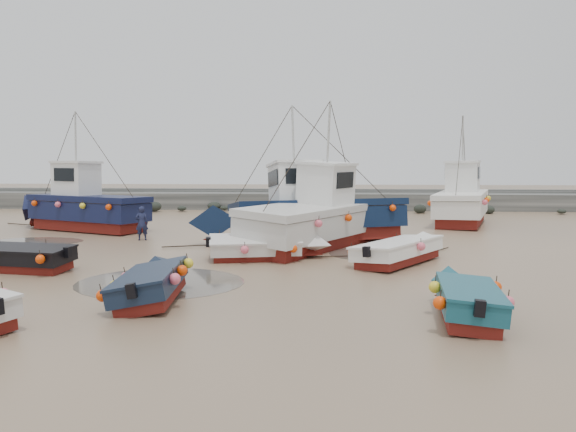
% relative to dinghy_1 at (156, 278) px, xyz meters
% --- Properties ---
extents(ground, '(120.00, 120.00, 0.00)m').
position_rel_dinghy_1_xyz_m(ground, '(1.83, 4.71, -0.55)').
color(ground, '#8D7356').
rests_on(ground, ground).
extents(seawall, '(60.00, 4.92, 1.50)m').
position_rel_dinghy_1_xyz_m(seawall, '(1.88, 26.70, 0.07)').
color(seawall, slate).
rests_on(seawall, ground).
extents(puddle_a, '(5.21, 5.21, 0.01)m').
position_rel_dinghy_1_xyz_m(puddle_a, '(-0.45, 1.90, -0.55)').
color(puddle_a, '#554E44').
rests_on(puddle_a, ground).
extents(puddle_b, '(3.08, 3.08, 0.01)m').
position_rel_dinghy_1_xyz_m(puddle_b, '(6.36, 7.44, -0.55)').
color(puddle_b, '#554E44').
rests_on(puddle_b, ground).
extents(puddle_c, '(4.22, 4.22, 0.01)m').
position_rel_dinghy_1_xyz_m(puddle_c, '(-8.54, 9.95, -0.55)').
color(puddle_c, '#554E44').
rests_on(puddle_c, ground).
extents(puddle_d, '(6.77, 6.77, 0.01)m').
position_rel_dinghy_1_xyz_m(puddle_d, '(3.92, 15.79, -0.55)').
color(puddle_d, '#554E44').
rests_on(puddle_d, ground).
extents(dinghy_1, '(2.11, 5.69, 1.43)m').
position_rel_dinghy_1_xyz_m(dinghy_1, '(0.00, 0.00, 0.00)').
color(dinghy_1, maroon).
rests_on(dinghy_1, ground).
extents(dinghy_2, '(2.12, 5.16, 1.43)m').
position_rel_dinghy_1_xyz_m(dinghy_2, '(8.01, -1.35, 0.01)').
color(dinghy_2, maroon).
rests_on(dinghy_2, ground).
extents(dinghy_3, '(4.49, 5.76, 1.43)m').
position_rel_dinghy_1_xyz_m(dinghy_3, '(7.54, 5.76, -0.02)').
color(dinghy_3, maroon).
rests_on(dinghy_3, ground).
extents(dinghy_4, '(5.91, 2.35, 1.43)m').
position_rel_dinghy_1_xyz_m(dinghy_4, '(-6.10, 3.46, -0.01)').
color(dinghy_4, maroon).
rests_on(dinghy_4, ground).
extents(dinghy_5, '(5.65, 2.31, 1.43)m').
position_rel_dinghy_1_xyz_m(dinghy_5, '(2.37, 6.08, -0.00)').
color(dinghy_5, maroon).
rests_on(dinghy_5, ground).
extents(cabin_boat_0, '(9.42, 5.18, 6.22)m').
position_rel_dinghy_1_xyz_m(cabin_boat_0, '(-8.26, 14.02, 0.80)').
color(cabin_boat_0, maroon).
rests_on(cabin_boat_0, ground).
extents(cabin_boat_1, '(6.80, 9.99, 6.22)m').
position_rel_dinghy_1_xyz_m(cabin_boat_1, '(4.39, 9.25, 0.76)').
color(cabin_boat_1, maroon).
rests_on(cabin_boat_1, ground).
extents(cabin_boat_2, '(10.82, 5.63, 6.22)m').
position_rel_dinghy_1_xyz_m(cabin_boat_2, '(3.79, 10.44, 0.76)').
color(cabin_boat_2, maroon).
rests_on(cabin_boat_2, ground).
extents(cabin_boat_3, '(4.84, 9.09, 6.22)m').
position_rel_dinghy_1_xyz_m(cabin_boat_3, '(12.72, 18.22, 0.82)').
color(cabin_boat_3, maroon).
rests_on(cabin_boat_3, ground).
extents(person, '(0.66, 0.52, 1.59)m').
position_rel_dinghy_1_xyz_m(person, '(-3.84, 10.60, -0.55)').
color(person, '#191D3B').
rests_on(person, ground).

